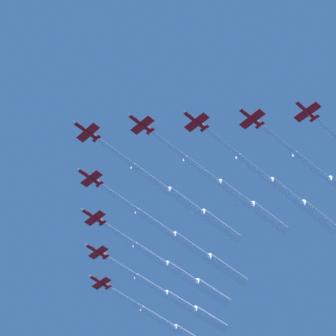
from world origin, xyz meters
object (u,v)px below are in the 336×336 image
Objects in this scene: jet_port_inner at (238,197)px; jet_starboard_outer at (183,303)px; jet_starboard_inner at (195,249)px; jet_port_mid at (289,195)px; jet_starboard_mid at (184,275)px; jet_lead at (188,204)px.

jet_port_inner is 51.86m from jet_starboard_outer.
jet_port_inner is at bearing -67.76° from jet_starboard_outer.
jet_starboard_inner is 1.07× the size of jet_port_mid.
jet_starboard_inner is 1.10× the size of jet_starboard_mid.
jet_starboard_mid reaches higher than jet_starboard_inner.
jet_port_mid is 60.56m from jet_starboard_outer.
jet_port_mid is (16.35, -0.74, -1.03)m from jet_port_inner.
jet_starboard_inner is (1.65, 18.63, -1.49)m from jet_lead.
jet_port_inner is 0.93× the size of jet_starboard_inner.
jet_lead is 0.93× the size of jet_starboard_inner.
jet_starboard_mid is at bearing 136.44° from jet_port_mid.
jet_port_inner is at bearing -4.96° from jet_lead.
jet_lead is 32.67m from jet_port_mid.
jet_starboard_outer is at bearing 100.18° from jet_starboard_inner.
jet_port_mid is (30.95, -20.79, 1.85)m from jet_starboard_inner.
jet_lead is 1.00× the size of jet_port_inner.
jet_port_inner is 1.03× the size of jet_starboard_mid.
jet_port_mid reaches higher than jet_starboard_inner.
jet_starboard_inner is (-14.60, 20.05, -2.88)m from jet_port_inner.
jet_lead is 46.68m from jet_starboard_outer.
jet_starboard_outer is (-0.97, 15.43, 0.84)m from jet_starboard_mid.
jet_port_mid is at bearing -33.89° from jet_starboard_inner.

